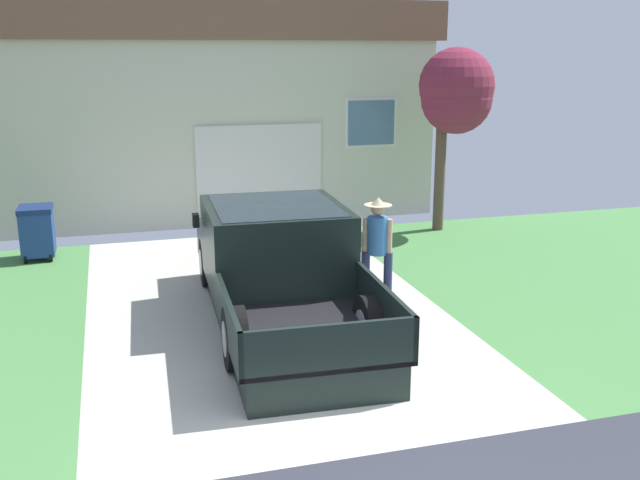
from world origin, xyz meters
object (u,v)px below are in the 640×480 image
object	(u,v)px
house_with_garage	(193,105)
person_with_hat	(377,242)
pickup_truck	(277,266)
wheeled_trash_bin	(37,230)
handbag	(380,302)
neighbor_tree	(456,93)

from	to	relation	value
house_with_garage	person_with_hat	bearing A→B (deg)	-78.80
pickup_truck	wheeled_trash_bin	size ratio (longest dim) A/B	5.47
wheeled_trash_bin	person_with_hat	bearing A→B (deg)	-38.82
person_with_hat	house_with_garage	size ratio (longest dim) A/B	0.16
pickup_truck	person_with_hat	distance (m)	1.56
house_with_garage	handbag	bearing A→B (deg)	-79.26
handbag	house_with_garage	distance (m)	9.31
neighbor_tree	wheeled_trash_bin	size ratio (longest dim) A/B	3.87
pickup_truck	neighbor_tree	world-z (taller)	neighbor_tree
handbag	neighbor_tree	bearing A→B (deg)	52.78
pickup_truck	handbag	world-z (taller)	pickup_truck
pickup_truck	person_with_hat	size ratio (longest dim) A/B	3.23
house_with_garage	wheeled_trash_bin	size ratio (longest dim) A/B	10.84
pickup_truck	handbag	size ratio (longest dim) A/B	13.05
person_with_hat	pickup_truck	bearing A→B (deg)	24.51
pickup_truck	handbag	bearing A→B (deg)	-9.62
neighbor_tree	house_with_garage	bearing A→B (deg)	136.62
person_with_hat	neighbor_tree	bearing A→B (deg)	-101.09
handbag	wheeled_trash_bin	size ratio (longest dim) A/B	0.42
pickup_truck	house_with_garage	bearing A→B (deg)	93.54
person_with_hat	wheeled_trash_bin	size ratio (longest dim) A/B	1.69
person_with_hat	handbag	bearing A→B (deg)	111.21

